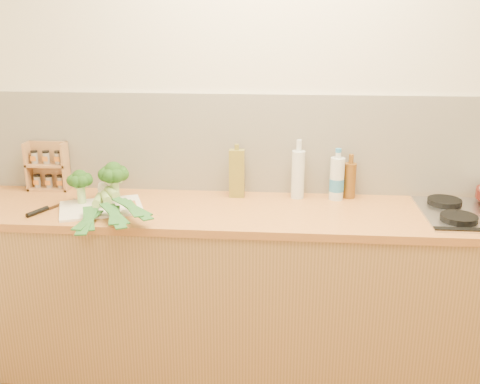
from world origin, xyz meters
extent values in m
plane|color=beige|center=(0.00, 1.50, 1.30)|extent=(3.50, 0.00, 3.50)
cube|color=silver|center=(0.00, 1.49, 1.17)|extent=(3.20, 0.02, 0.54)
cube|color=#A77B45|center=(0.00, 1.20, 0.43)|extent=(3.20, 0.60, 0.86)
cube|color=#BE7338|center=(0.00, 1.20, 0.88)|extent=(3.20, 0.62, 0.04)
cylinder|color=black|center=(0.87, 1.08, 0.93)|extent=(0.17, 0.17, 0.03)
cylinder|color=black|center=(0.87, 1.32, 0.93)|extent=(0.17, 0.17, 0.03)
cube|color=silver|center=(-0.87, 1.14, 0.91)|extent=(0.48, 0.42, 0.01)
cylinder|color=#9BC673|center=(-0.99, 1.19, 0.96)|extent=(0.04, 0.04, 0.09)
sphere|color=#18370F|center=(-0.99, 1.19, 1.05)|extent=(0.08, 0.08, 0.08)
sphere|color=#18370F|center=(-0.95, 1.19, 1.04)|extent=(0.06, 0.06, 0.06)
sphere|color=#18370F|center=(-0.96, 1.21, 1.04)|extent=(0.06, 0.06, 0.06)
sphere|color=#18370F|center=(-1.00, 1.22, 1.04)|extent=(0.06, 0.06, 0.06)
sphere|color=#18370F|center=(-1.02, 1.20, 1.04)|extent=(0.06, 0.06, 0.06)
sphere|color=#18370F|center=(-1.02, 1.17, 1.04)|extent=(0.06, 0.06, 0.06)
sphere|color=#18370F|center=(-1.00, 1.15, 1.04)|extent=(0.06, 0.06, 0.06)
sphere|color=#18370F|center=(-0.96, 1.16, 1.04)|extent=(0.06, 0.06, 0.06)
cylinder|color=#9BC673|center=(-0.83, 1.25, 0.96)|extent=(0.05, 0.05, 0.10)
sphere|color=#18370F|center=(-0.83, 1.25, 1.07)|extent=(0.10, 0.10, 0.10)
sphere|color=#18370F|center=(-0.79, 1.25, 1.05)|extent=(0.07, 0.07, 0.07)
sphere|color=#18370F|center=(-0.81, 1.29, 1.05)|extent=(0.07, 0.07, 0.07)
sphere|color=#18370F|center=(-0.84, 1.30, 1.05)|extent=(0.07, 0.07, 0.07)
sphere|color=#18370F|center=(-0.87, 1.27, 1.05)|extent=(0.07, 0.07, 0.07)
sphere|color=#18370F|center=(-0.87, 1.23, 1.05)|extent=(0.07, 0.07, 0.07)
sphere|color=#18370F|center=(-0.84, 1.21, 1.05)|extent=(0.07, 0.07, 0.07)
sphere|color=#18370F|center=(-0.81, 1.22, 1.05)|extent=(0.07, 0.07, 0.07)
cylinder|color=white|center=(-0.92, 1.29, 0.93)|extent=(0.06, 0.12, 0.04)
cylinder|color=#7FA251|center=(-0.90, 1.17, 0.93)|extent=(0.07, 0.14, 0.04)
cube|color=#1A4A1D|center=(-0.85, 0.89, 0.93)|extent=(0.05, 0.30, 0.02)
cube|color=#1A4A1D|center=(-0.84, 0.87, 0.94)|extent=(0.11, 0.34, 0.01)
cube|color=#1A4A1D|center=(-0.85, 0.90, 0.94)|extent=(0.14, 0.28, 0.02)
cylinder|color=white|center=(-0.90, 1.26, 0.95)|extent=(0.08, 0.11, 0.04)
cylinder|color=#7FA251|center=(-0.85, 1.16, 0.95)|extent=(0.09, 0.13, 0.04)
cube|color=#1A4A1D|center=(-0.73, 0.92, 0.95)|extent=(0.13, 0.30, 0.02)
cube|color=#1A4A1D|center=(-0.72, 0.90, 0.95)|extent=(0.20, 0.33, 0.01)
cube|color=#1A4A1D|center=(-0.73, 0.93, 0.96)|extent=(0.21, 0.25, 0.02)
cylinder|color=white|center=(-0.89, 1.27, 0.97)|extent=(0.09, 0.10, 0.04)
cylinder|color=#7FA251|center=(-0.83, 1.18, 0.97)|extent=(0.11, 0.13, 0.04)
cube|color=#1A4A1D|center=(-0.66, 0.96, 0.97)|extent=(0.18, 0.29, 0.02)
cube|color=#1A4A1D|center=(-0.65, 0.95, 0.97)|extent=(0.25, 0.30, 0.01)
cube|color=#1A4A1D|center=(-0.66, 0.97, 0.97)|extent=(0.24, 0.22, 0.02)
cube|color=silver|center=(-1.10, 1.19, 0.90)|extent=(0.11, 0.19, 0.00)
cylinder|color=black|center=(-1.16, 1.04, 0.91)|extent=(0.07, 0.13, 0.02)
cube|color=#BF7C51|center=(-1.27, 1.47, 1.04)|extent=(0.23, 0.01, 0.27)
cube|color=#BF7C51|center=(-1.27, 1.43, 0.91)|extent=(0.23, 0.09, 0.01)
cube|color=#BF7C51|center=(-1.27, 1.43, 1.04)|extent=(0.23, 0.09, 0.01)
cube|color=#BF7C51|center=(-1.37, 1.43, 1.04)|extent=(0.01, 0.09, 0.27)
cube|color=#BF7C51|center=(-1.16, 1.43, 1.04)|extent=(0.01, 0.09, 0.27)
cylinder|color=gray|center=(-1.33, 1.43, 0.95)|extent=(0.04, 0.04, 0.06)
cylinder|color=gray|center=(-1.27, 1.43, 0.95)|extent=(0.04, 0.04, 0.06)
cylinder|color=gray|center=(-1.20, 1.43, 0.95)|extent=(0.04, 0.04, 0.06)
cylinder|color=gray|center=(-1.33, 1.43, 1.08)|extent=(0.04, 0.04, 0.06)
cylinder|color=gray|center=(-1.27, 1.43, 1.08)|extent=(0.04, 0.04, 0.06)
cylinder|color=gray|center=(-1.20, 1.43, 1.08)|extent=(0.04, 0.04, 0.06)
cube|color=olive|center=(-0.20, 1.39, 1.03)|extent=(0.08, 0.05, 0.26)
cylinder|color=olive|center=(-0.20, 1.39, 1.17)|extent=(0.02, 0.02, 0.03)
cylinder|color=silver|center=(0.12, 1.40, 1.03)|extent=(0.07, 0.07, 0.26)
cylinder|color=silver|center=(0.12, 1.40, 1.19)|extent=(0.03, 0.03, 0.06)
cylinder|color=brown|center=(0.40, 1.43, 0.99)|extent=(0.06, 0.06, 0.19)
cylinder|color=brown|center=(0.40, 1.43, 1.11)|extent=(0.03, 0.03, 0.05)
cylinder|color=silver|center=(0.33, 1.39, 1.01)|extent=(0.08, 0.08, 0.23)
cylinder|color=silver|center=(0.33, 1.39, 1.14)|extent=(0.03, 0.03, 0.03)
cylinder|color=teal|center=(0.33, 1.39, 0.98)|extent=(0.08, 0.08, 0.07)
camera|label=1|loc=(0.04, -1.34, 1.81)|focal=40.00mm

